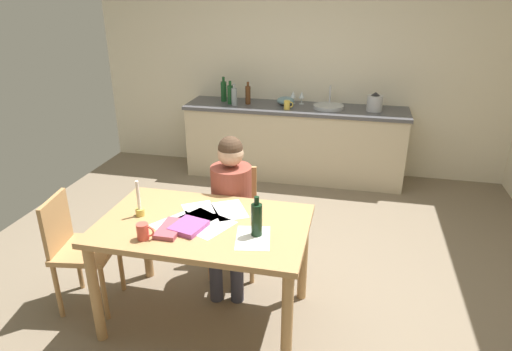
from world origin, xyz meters
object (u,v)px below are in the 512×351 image
wine_glass_by_kettle (293,95)px  chair_at_table (234,215)px  bottle_vinegar (230,94)px  stovetop_kettle (375,103)px  bottle_wine_red (234,96)px  bottle_sauce (248,95)px  chair_side_empty (77,247)px  sink_unit (328,106)px  mixing_bowl (286,101)px  book_magazine (189,227)px  person_seated (230,202)px  book_cookery (171,229)px  candlestick (139,206)px  bottle_oil (224,91)px  dining_table (204,237)px  wine_bottle_on_table (257,219)px  wine_glass_near_sink (302,95)px  teacup_on_counter (287,105)px  coffee_mug (143,231)px

wine_glass_by_kettle → chair_at_table: bearing=-93.5°
bottle_vinegar → stovetop_kettle: 1.73m
bottle_wine_red → stovetop_kettle: size_ratio=1.18×
bottle_sauce → chair_side_empty: bearing=-101.5°
sink_unit → bottle_vinegar: bearing=-177.8°
bottle_sauce → mixing_bowl: 0.47m
chair_at_table → book_magazine: size_ratio=4.06×
person_seated → bottle_sauce: bearing=100.5°
book_cookery → candlestick: bearing=152.1°
chair_side_empty → book_cookery: size_ratio=3.40×
candlestick → bottle_sauce: bearing=88.5°
bottle_vinegar → bottle_oil: bearing=135.6°
dining_table → wine_bottle_on_table: bearing=-11.4°
book_magazine → wine_glass_near_sink: bearing=97.7°
mixing_bowl → chair_side_empty: bearing=-109.6°
chair_side_empty → wine_glass_by_kettle: wine_glass_by_kettle is taller
candlestick → teacup_on_counter: 2.70m
dining_table → bottle_vinegar: bottle_vinegar is taller
sink_unit → teacup_on_counter: sink_unit is taller
bottle_vinegar → chair_side_empty: bearing=-97.4°
bottle_wine_red → person_seated: bearing=-75.4°
candlestick → sink_unit: size_ratio=0.71×
bottle_vinegar → sink_unit: bearing=2.2°
chair_at_table → person_seated: bearing=-82.7°
stovetop_kettle → person_seated: bearing=-115.8°
sink_unit → wine_glass_by_kettle: bearing=162.0°
chair_at_table → chair_side_empty: bearing=-143.3°
wine_bottle_on_table → chair_at_table: bearing=116.0°
stovetop_kettle → book_magazine: bearing=-112.4°
coffee_mug → stovetop_kettle: 3.39m
chair_at_table → bottle_oil: 2.37m
book_cookery → teacup_on_counter: bearing=83.6°
wine_bottle_on_table → dining_table: bearing=168.6°
stovetop_kettle → wine_glass_near_sink: stovetop_kettle is taller
bottle_wine_red → book_cookery: bearing=-82.7°
mixing_bowl → teacup_on_counter: bearing=-75.5°
candlestick → bottle_vinegar: bearing=93.0°
bottle_wine_red → teacup_on_counter: size_ratio=2.33×
chair_at_table → chair_side_empty: size_ratio=1.00×
candlestick → bottle_wine_red: 2.70m
chair_at_table → stovetop_kettle: stovetop_kettle is taller
wine_glass_by_kettle → teacup_on_counter: (-0.02, -0.30, -0.06)m
mixing_bowl → wine_glass_near_sink: (0.18, 0.09, 0.06)m
person_seated → chair_side_empty: bearing=-149.7°
coffee_mug → dining_table: bearing=44.2°
chair_at_table → coffee_mug: size_ratio=7.64×
candlestick → bottle_oil: 2.88m
chair_side_empty → book_magazine: 0.95m
sink_unit → stovetop_kettle: size_ratio=1.64×
candlestick → teacup_on_counter: candlestick is taller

